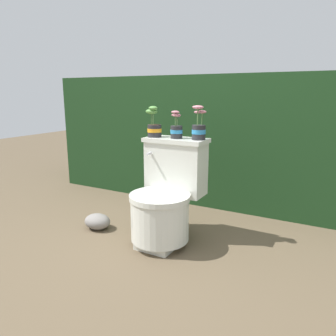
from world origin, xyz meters
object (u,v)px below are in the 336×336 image
at_px(potted_plant_left, 154,126).
at_px(potted_plant_midleft, 176,129).
at_px(toilet, 166,197).
at_px(garden_stone, 97,221).
at_px(potted_plant_middle, 199,128).

height_order(potted_plant_left, potted_plant_midleft, potted_plant_left).
bearing_deg(potted_plant_left, potted_plant_midleft, 3.58).
relative_size(toilet, garden_stone, 3.39).
xyz_separation_m(toilet, potted_plant_midleft, (0.01, 0.14, 0.48)).
bearing_deg(potted_plant_left, toilet, -36.97).
bearing_deg(garden_stone, potted_plant_midleft, 20.69).
bearing_deg(toilet, potted_plant_midleft, 87.78).
xyz_separation_m(toilet, potted_plant_left, (-0.18, 0.13, 0.49)).
xyz_separation_m(toilet, potted_plant_middle, (0.17, 0.16, 0.49)).
bearing_deg(potted_plant_middle, toilet, -137.84).
height_order(toilet, garden_stone, toilet).
xyz_separation_m(potted_plant_midleft, garden_stone, (-0.59, -0.22, -0.75)).
bearing_deg(potted_plant_middle, potted_plant_midleft, -175.31).
relative_size(toilet, potted_plant_middle, 3.09).
relative_size(potted_plant_left, potted_plant_middle, 0.95).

